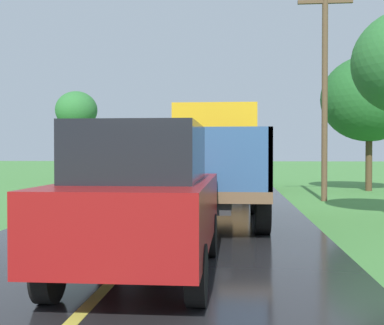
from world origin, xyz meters
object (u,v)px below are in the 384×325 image
object	(u,v)px
banana_truck_near	(215,160)
roadside_tree_near_left	(76,111)
roadside_tree_mid_right	(369,99)
following_car	(143,198)
utility_pole_roadside	(325,88)
banana_truck_far	(223,156)

from	to	relation	value
banana_truck_near	roadside_tree_near_left	bearing A→B (deg)	117.53
roadside_tree_mid_right	following_car	world-z (taller)	roadside_tree_mid_right
banana_truck_near	roadside_tree_near_left	xyz separation A→B (m)	(-8.84, 16.97, 2.64)
banana_truck_near	following_car	xyz separation A→B (m)	(-0.65, -6.08, -0.40)
roadside_tree_near_left	utility_pole_roadside	bearing A→B (deg)	-43.56
banana_truck_near	utility_pole_roadside	xyz separation A→B (m)	(3.50, 5.23, 2.37)
roadside_tree_mid_right	banana_truck_far	bearing A→B (deg)	167.79
roadside_tree_near_left	following_car	xyz separation A→B (m)	(8.20, -23.05, -3.04)
roadside_tree_near_left	following_car	distance (m)	24.65
banana_truck_far	utility_pole_roadside	size ratio (longest dim) A/B	0.81
banana_truck_far	utility_pole_roadside	world-z (taller)	utility_pole_roadside
banana_truck_far	roadside_tree_near_left	size ratio (longest dim) A/B	1.11
following_car	banana_truck_far	bearing A→B (deg)	88.21
banana_truck_far	roadside_tree_mid_right	bearing A→B (deg)	-12.21
banana_truck_far	roadside_tree_near_left	bearing A→B (deg)	147.98
banana_truck_near	utility_pole_roadside	bearing A→B (deg)	56.18
banana_truck_near	following_car	world-z (taller)	banana_truck_near
following_car	roadside_tree_mid_right	bearing A→B (deg)	67.07
banana_truck_far	following_car	distance (m)	17.59
banana_truck_near	utility_pole_roadside	size ratio (longest dim) A/B	0.81
banana_truck_far	banana_truck_near	bearing A→B (deg)	-89.50
roadside_tree_mid_right	banana_truck_near	bearing A→B (deg)	-121.51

